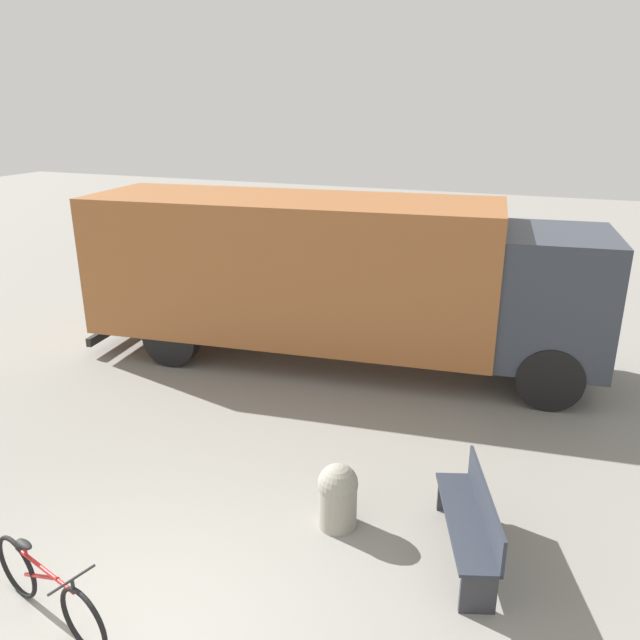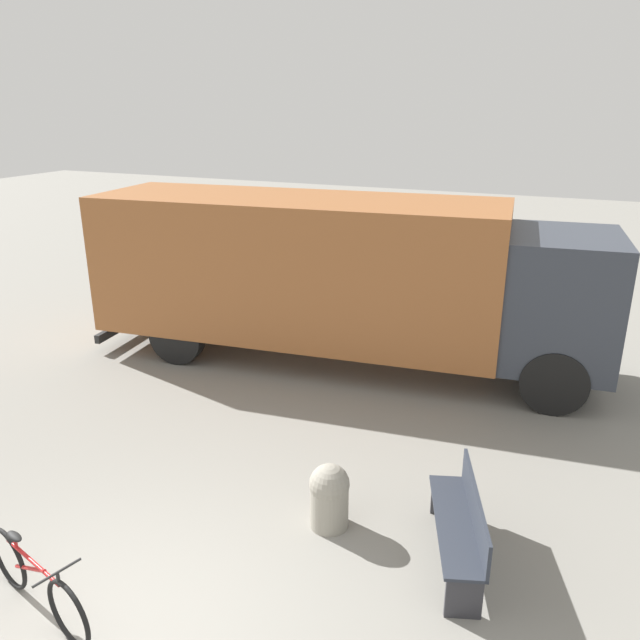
% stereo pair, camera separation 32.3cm
% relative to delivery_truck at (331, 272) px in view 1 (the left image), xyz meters
% --- Properties ---
extents(delivery_truck, '(9.15, 3.11, 2.94)m').
position_rel_delivery_truck_xyz_m(delivery_truck, '(0.00, 0.00, 0.00)').
color(delivery_truck, '#99592D').
rests_on(delivery_truck, ground).
extents(park_bench, '(0.90, 1.69, 0.84)m').
position_rel_delivery_truck_xyz_m(park_bench, '(3.17, -4.41, -1.20)').
color(park_bench, '#282D38').
rests_on(park_bench, ground).
extents(bicycle_middle, '(1.69, 0.60, 0.74)m').
position_rel_delivery_truck_xyz_m(bicycle_middle, '(-0.27, -6.67, -1.32)').
color(bicycle_middle, black).
rests_on(bicycle_middle, ground).
extents(bollard_near_bench, '(0.45, 0.45, 0.77)m').
position_rel_delivery_truck_xyz_m(bollard_near_bench, '(1.71, -4.43, -1.27)').
color(bollard_near_bench, gray).
rests_on(bollard_near_bench, ground).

